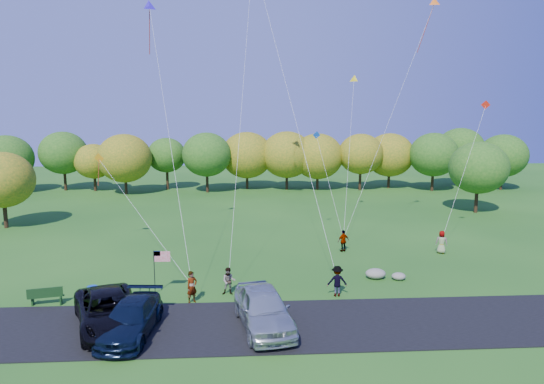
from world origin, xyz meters
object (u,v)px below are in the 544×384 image
(minivan_navy, at_px, (131,319))
(flyer_c, at_px, (337,281))
(flyer_d, at_px, (343,241))
(flyer_a, at_px, (192,287))
(trash_barrel, at_px, (93,294))
(minivan_silver, at_px, (264,308))
(flyer_b, at_px, (229,281))
(flyer_e, at_px, (442,242))
(minivan_dark, at_px, (108,311))
(park_bench, at_px, (46,296))

(minivan_navy, distance_m, flyer_c, 11.50)
(flyer_c, bearing_deg, flyer_d, -102.02)
(flyer_a, height_order, trash_barrel, flyer_a)
(minivan_silver, relative_size, flyer_b, 3.54)
(flyer_e, xyz_separation_m, trash_barrel, (-23.18, -7.85, -0.44))
(minivan_navy, bearing_deg, flyer_c, 27.20)
(minivan_dark, bearing_deg, flyer_c, -5.45)
(flyer_b, height_order, flyer_e, flyer_e)
(minivan_silver, relative_size, flyer_d, 3.42)
(minivan_silver, bearing_deg, minivan_navy, 173.20)
(minivan_navy, distance_m, park_bench, 6.78)
(park_bench, xyz_separation_m, trash_barrel, (2.36, 0.47, -0.12))
(minivan_navy, relative_size, flyer_c, 2.97)
(park_bench, bearing_deg, minivan_navy, -49.04)
(flyer_b, bearing_deg, minivan_navy, -128.60)
(flyer_a, distance_m, trash_barrel, 5.63)
(minivan_dark, height_order, flyer_b, minivan_dark)
(flyer_a, relative_size, flyer_d, 1.09)
(flyer_b, bearing_deg, flyer_d, 47.93)
(flyer_e, bearing_deg, flyer_d, 15.36)
(flyer_a, xyz_separation_m, trash_barrel, (-5.57, 0.61, -0.48))
(park_bench, bearing_deg, flyer_d, 13.77)
(minivan_navy, distance_m, trash_barrel, 5.45)
(flyer_b, distance_m, park_bench, 9.98)
(minivan_dark, distance_m, minivan_navy, 1.51)
(minivan_navy, distance_m, flyer_d, 18.43)
(minivan_silver, bearing_deg, flyer_c, 31.69)
(flyer_b, bearing_deg, trash_barrel, -172.87)
(minivan_silver, xyz_separation_m, trash_barrel, (-9.37, 4.08, -0.61))
(minivan_dark, height_order, minivan_navy, minivan_dark)
(flyer_c, height_order, trash_barrel, flyer_c)
(minivan_dark, distance_m, minivan_silver, 7.53)
(minivan_dark, distance_m, flyer_b, 7.04)
(flyer_b, bearing_deg, flyer_a, -147.74)
(flyer_b, relative_size, trash_barrel, 1.91)
(flyer_e, bearing_deg, minivan_dark, 50.67)
(minivan_dark, relative_size, flyer_d, 3.70)
(minivan_dark, relative_size, flyer_c, 3.44)
(minivan_dark, height_order, flyer_c, flyer_c)
(minivan_dark, relative_size, trash_barrel, 7.33)
(flyer_b, distance_m, trash_barrel, 7.60)
(minivan_dark, bearing_deg, flyer_d, 19.39)
(minivan_dark, relative_size, flyer_e, 3.59)
(minivan_silver, distance_m, flyer_b, 4.91)
(minivan_silver, bearing_deg, flyer_a, 127.29)
(flyer_a, xyz_separation_m, flyer_e, (17.61, 8.46, -0.05))
(park_bench, distance_m, trash_barrel, 2.41)
(minivan_dark, height_order, flyer_a, flyer_a)
(flyer_b, bearing_deg, minivan_dark, -140.82)
(park_bench, bearing_deg, flyer_a, -13.92)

